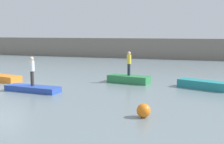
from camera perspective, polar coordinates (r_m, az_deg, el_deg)
ground_plane at (r=21.27m, az=-19.65°, el=-2.85°), size 120.00×120.00×0.00m
embankment_wall at (r=43.80m, az=0.70°, el=4.67°), size 80.00×1.20×2.83m
rowboat_orange at (r=24.30m, az=-20.56°, el=-1.08°), size 3.56×1.77×0.46m
rowboat_blue at (r=19.44m, az=-14.96°, el=-3.10°), size 3.75×1.41×0.35m
rowboat_green at (r=21.95m, az=3.24°, el=-1.37°), size 3.21×1.66×0.55m
rowboat_teal at (r=20.55m, az=17.11°, el=-2.33°), size 3.49×2.20×0.54m
person_yellow_shirt at (r=21.79m, az=3.27°, el=1.90°), size 0.32×0.32×1.77m
person_white_shirt at (r=19.25m, az=-15.09°, el=0.47°), size 0.32×0.32×1.84m
mooring_buoy at (r=13.21m, az=6.07°, el=-7.35°), size 0.62×0.62×0.62m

